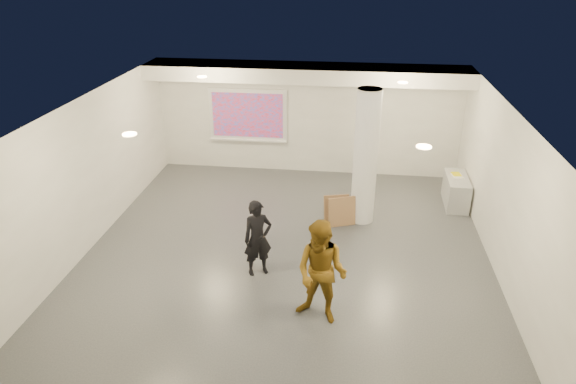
# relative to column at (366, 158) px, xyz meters

# --- Properties ---
(floor) EXTENTS (8.00, 9.00, 0.01)m
(floor) POSITION_rel_column_xyz_m (-1.50, -1.80, -1.50)
(floor) COLOR #3B3E43
(floor) RESTS_ON ground
(ceiling) EXTENTS (8.00, 9.00, 0.01)m
(ceiling) POSITION_rel_column_xyz_m (-1.50, -1.80, 1.50)
(ceiling) COLOR white
(ceiling) RESTS_ON floor
(wall_back) EXTENTS (8.00, 0.01, 3.00)m
(wall_back) POSITION_rel_column_xyz_m (-1.50, 2.70, 0.00)
(wall_back) COLOR silver
(wall_back) RESTS_ON floor
(wall_front) EXTENTS (8.00, 0.01, 3.00)m
(wall_front) POSITION_rel_column_xyz_m (-1.50, -6.30, 0.00)
(wall_front) COLOR silver
(wall_front) RESTS_ON floor
(wall_left) EXTENTS (0.01, 9.00, 3.00)m
(wall_left) POSITION_rel_column_xyz_m (-5.50, -1.80, 0.00)
(wall_left) COLOR silver
(wall_left) RESTS_ON floor
(wall_right) EXTENTS (0.01, 9.00, 3.00)m
(wall_right) POSITION_rel_column_xyz_m (2.50, -1.80, 0.00)
(wall_right) COLOR silver
(wall_right) RESTS_ON floor
(soffit_band) EXTENTS (8.00, 1.10, 0.36)m
(soffit_band) POSITION_rel_column_xyz_m (-1.50, 2.15, 1.32)
(soffit_band) COLOR silver
(soffit_band) RESTS_ON ceiling
(downlight_nw) EXTENTS (0.22, 0.22, 0.02)m
(downlight_nw) POSITION_rel_column_xyz_m (-3.70, 0.70, 1.48)
(downlight_nw) COLOR #FAC481
(downlight_nw) RESTS_ON ceiling
(downlight_ne) EXTENTS (0.22, 0.22, 0.02)m
(downlight_ne) POSITION_rel_column_xyz_m (0.70, 0.70, 1.48)
(downlight_ne) COLOR #FAC481
(downlight_ne) RESTS_ON ceiling
(downlight_sw) EXTENTS (0.22, 0.22, 0.02)m
(downlight_sw) POSITION_rel_column_xyz_m (-3.70, -3.30, 1.48)
(downlight_sw) COLOR #FAC481
(downlight_sw) RESTS_ON ceiling
(downlight_se) EXTENTS (0.22, 0.22, 0.02)m
(downlight_se) POSITION_rel_column_xyz_m (0.70, -3.30, 1.48)
(downlight_se) COLOR #FAC481
(downlight_se) RESTS_ON ceiling
(column) EXTENTS (0.52, 0.52, 3.00)m
(column) POSITION_rel_column_xyz_m (0.00, 0.00, 0.00)
(column) COLOR white
(column) RESTS_ON floor
(projection_screen) EXTENTS (2.10, 0.13, 1.42)m
(projection_screen) POSITION_rel_column_xyz_m (-3.10, 2.65, 0.03)
(projection_screen) COLOR white
(projection_screen) RESTS_ON wall_back
(credenza) EXTENTS (0.53, 1.21, 0.70)m
(credenza) POSITION_rel_column_xyz_m (2.22, 1.07, -1.15)
(credenza) COLOR #9D9FA2
(credenza) RESTS_ON floor
(papers_stack) EXTENTS (0.28, 0.34, 0.02)m
(papers_stack) POSITION_rel_column_xyz_m (2.21, 1.14, -0.79)
(papers_stack) COLOR white
(papers_stack) RESTS_ON credenza
(postit_pad) EXTENTS (0.23, 0.29, 0.03)m
(postit_pad) POSITION_rel_column_xyz_m (2.20, 1.23, -0.79)
(postit_pad) COLOR #F6E70A
(postit_pad) RESTS_ON credenza
(cardboard_back) EXTENTS (0.61, 0.34, 0.67)m
(cardboard_back) POSITION_rel_column_xyz_m (-0.44, -0.32, -1.17)
(cardboard_back) COLOR olive
(cardboard_back) RESTS_ON floor
(cardboard_front) EXTENTS (0.60, 0.33, 0.62)m
(cardboard_front) POSITION_rel_column_xyz_m (-0.57, -0.14, -1.19)
(cardboard_front) COLOR olive
(cardboard_front) RESTS_ON floor
(woman) EXTENTS (0.64, 0.56, 1.48)m
(woman) POSITION_rel_column_xyz_m (-1.93, -2.38, -0.76)
(woman) COLOR black
(woman) RESTS_ON floor
(man) EXTENTS (1.04, 0.93, 1.79)m
(man) POSITION_rel_column_xyz_m (-0.69, -3.57, -0.61)
(man) COLOR brown
(man) RESTS_ON floor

